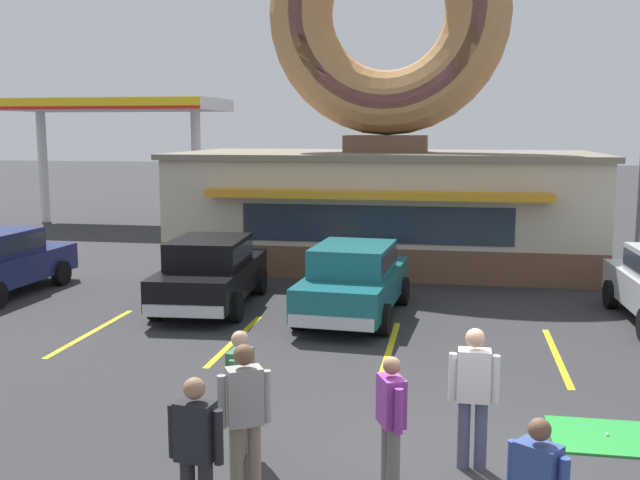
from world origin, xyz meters
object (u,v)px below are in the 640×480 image
object	(u,v)px
pedestrian_hooded_kid	(391,417)
pedestrian_crossing_woman	(474,391)
pedestrian_clipboard_woman	(196,450)
pedestrian_beanie_man	(241,388)
car_teal	(354,277)
car_black	(211,269)
golf_ball	(607,434)
pedestrian_leather_jacket_man	(245,414)
trash_bin	(585,267)

from	to	relation	value
pedestrian_hooded_kid	pedestrian_crossing_woman	bearing A→B (deg)	35.77
pedestrian_clipboard_woman	pedestrian_beanie_man	world-z (taller)	pedestrian_clipboard_woman
car_teal	pedestrian_crossing_woman	size ratio (longest dim) A/B	2.68
car_teal	pedestrian_beanie_man	size ratio (longest dim) A/B	2.90
car_black	pedestrian_beanie_man	xyz separation A→B (m)	(2.91, -7.55, 0.01)
car_black	pedestrian_crossing_woman	xyz separation A→B (m)	(5.74, -7.40, 0.10)
pedestrian_clipboard_woman	car_teal	bearing A→B (deg)	87.80
pedestrian_hooded_kid	car_teal	bearing A→B (deg)	100.72
golf_ball	pedestrian_leather_jacket_man	world-z (taller)	pedestrian_leather_jacket_man
pedestrian_leather_jacket_man	pedestrian_crossing_woman	distance (m)	2.75
pedestrian_beanie_man	pedestrian_hooded_kid	bearing A→B (deg)	-15.07
car_black	trash_bin	xyz separation A→B (m)	(8.85, 3.96, -0.37)
pedestrian_leather_jacket_man	trash_bin	world-z (taller)	pedestrian_leather_jacket_man
pedestrian_beanie_man	trash_bin	bearing A→B (deg)	62.73
pedestrian_leather_jacket_man	pedestrian_beanie_man	bearing A→B (deg)	108.65
car_black	pedestrian_crossing_woman	distance (m)	9.36
car_teal	pedestrian_clipboard_woman	distance (m)	9.08
pedestrian_clipboard_woman	trash_bin	bearing A→B (deg)	66.45
car_black	pedestrian_leather_jacket_man	xyz separation A→B (m)	(3.27, -8.61, 0.12)
car_black	pedestrian_hooded_kid	size ratio (longest dim) A/B	3.01
pedestrian_clipboard_woman	pedestrian_leather_jacket_man	bearing A→B (deg)	72.27
golf_ball	trash_bin	world-z (taller)	trash_bin
pedestrian_hooded_kid	pedestrian_leather_jacket_man	distance (m)	1.65
trash_bin	car_black	bearing A→B (deg)	-155.86
car_teal	pedestrian_clipboard_woman	xyz separation A→B (m)	(-0.35, -9.08, 0.05)
pedestrian_hooded_kid	golf_ball	bearing A→B (deg)	34.97
pedestrian_beanie_man	pedestrian_crossing_woman	size ratio (longest dim) A/B	0.93
trash_bin	golf_ball	bearing A→B (deg)	-97.43
pedestrian_leather_jacket_man	pedestrian_clipboard_woman	bearing A→B (deg)	-107.73
pedestrian_hooded_kid	pedestrian_clipboard_woman	world-z (taller)	pedestrian_clipboard_woman
pedestrian_beanie_man	trash_bin	size ratio (longest dim) A/B	1.65
pedestrian_beanie_man	trash_bin	xyz separation A→B (m)	(5.93, 11.51, -0.39)
car_teal	pedestrian_crossing_woman	distance (m)	7.43
golf_ball	pedestrian_beanie_man	bearing A→B (deg)	-163.31
pedestrian_beanie_man	car_teal	bearing A→B (deg)	86.46
pedestrian_beanie_man	pedestrian_crossing_woman	xyz separation A→B (m)	(2.82, 0.15, 0.08)
pedestrian_clipboard_woman	car_black	bearing A→B (deg)	107.68
car_black	pedestrian_hooded_kid	world-z (taller)	car_black
pedestrian_clipboard_woman	pedestrian_beanie_man	bearing A→B (deg)	92.87
pedestrian_leather_jacket_man	golf_ball	bearing A→B (deg)	29.90
pedestrian_hooded_kid	pedestrian_leather_jacket_man	size ratio (longest dim) A/B	0.88
pedestrian_beanie_man	pedestrian_clipboard_woman	bearing A→B (deg)	-87.13
pedestrian_leather_jacket_man	pedestrian_beanie_man	size ratio (longest dim) A/B	1.10
pedestrian_clipboard_woman	pedestrian_crossing_woman	bearing A→B (deg)	36.78
golf_ball	pedestrian_clipboard_woman	bearing A→B (deg)	-144.09
car_black	pedestrian_clipboard_woman	distance (m)	9.90
trash_bin	pedestrian_crossing_woman	bearing A→B (deg)	-105.32
car_black	car_teal	distance (m)	3.38
golf_ball	pedestrian_hooded_kid	xyz separation A→B (m)	(-2.71, -1.89, 0.80)
car_teal	pedestrian_leather_jacket_man	distance (m)	8.25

